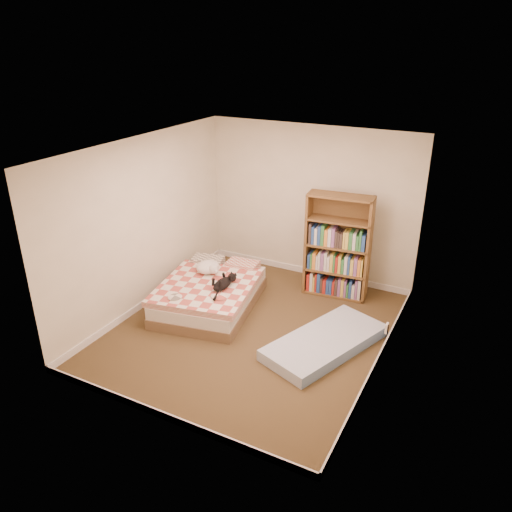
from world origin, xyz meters
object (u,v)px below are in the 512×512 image
at_px(bed, 211,292).
at_px(black_cat, 224,283).
at_px(floor_mattress, 325,342).
at_px(bookshelf, 337,259).
at_px(white_dog, 208,267).

distance_m(bed, black_cat, 0.42).
relative_size(floor_mattress, black_cat, 2.48).
bearing_deg(bookshelf, bed, -146.69).
relative_size(bookshelf, black_cat, 2.35).
relative_size(black_cat, white_dog, 1.46).
bearing_deg(black_cat, bed, 166.58).
height_order(floor_mattress, white_dog, white_dog).
xyz_separation_m(floor_mattress, black_cat, (-1.61, 0.15, 0.42)).
distance_m(bookshelf, white_dog, 1.98).
relative_size(bed, white_dog, 4.20).
distance_m(bookshelf, floor_mattress, 1.61).
bearing_deg(floor_mattress, bed, -167.35).
distance_m(bookshelf, black_cat, 1.81).
distance_m(black_cat, white_dog, 0.55).
bearing_deg(white_dog, bed, -71.51).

